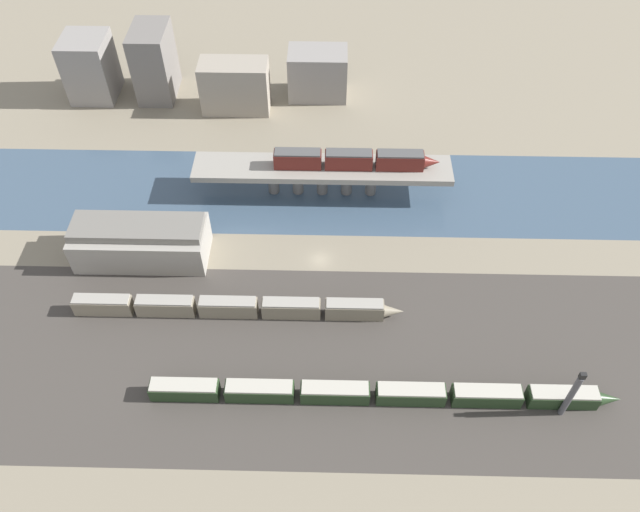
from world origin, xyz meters
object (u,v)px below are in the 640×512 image
(warehouse_building, at_px, (141,241))
(train_on_bridge, at_px, (355,160))
(signal_tower, at_px, (571,395))
(train_yard_near, at_px, (382,394))
(train_yard_mid, at_px, (234,307))

(warehouse_building, bearing_deg, train_on_bridge, 25.00)
(train_on_bridge, relative_size, signal_tower, 2.86)
(train_on_bridge, distance_m, warehouse_building, 48.34)
(warehouse_building, bearing_deg, signal_tower, -23.56)
(warehouse_building, bearing_deg, train_yard_near, -33.95)
(train_yard_near, height_order, warehouse_building, warehouse_building)
(signal_tower, bearing_deg, train_yard_near, 176.31)
(train_on_bridge, xyz_separation_m, warehouse_building, (-43.56, -20.31, -5.19))
(train_yard_near, bearing_deg, train_yard_mid, 147.19)
(train_yard_near, xyz_separation_m, signal_tower, (30.49, -1.96, 4.37))
(train_on_bridge, height_order, signal_tower, signal_tower)
(signal_tower, bearing_deg, train_yard_mid, 161.30)
(train_on_bridge, xyz_separation_m, train_yard_near, (4.24, -52.48, -7.81))
(train_yard_mid, height_order, signal_tower, signal_tower)
(train_yard_mid, bearing_deg, signal_tower, -18.70)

